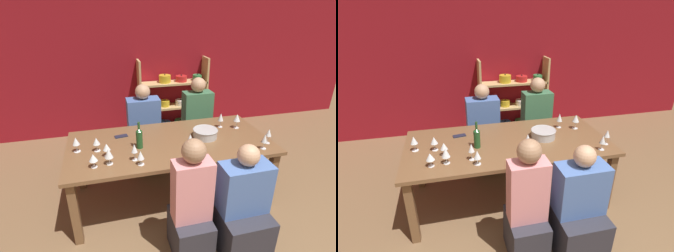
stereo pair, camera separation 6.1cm
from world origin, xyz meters
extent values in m
cube|color=maroon|center=(0.00, 3.83, 1.35)|extent=(8.80, 0.06, 2.70)
cube|color=tan|center=(-0.09, 3.63, 0.68)|extent=(0.04, 0.30, 1.36)
cube|color=tan|center=(1.15, 3.63, 0.68)|extent=(0.04, 0.30, 1.36)
cube|color=tan|center=(0.53, 3.63, 0.02)|extent=(1.23, 0.30, 0.04)
cylinder|color=#235BAD|center=(0.07, 3.63, 0.09)|extent=(0.22, 0.22, 0.11)
sphere|color=black|center=(0.07, 3.63, 0.16)|extent=(0.02, 0.02, 0.02)
cylinder|color=#235BAD|center=(0.38, 3.63, 0.11)|extent=(0.22, 0.22, 0.14)
sphere|color=black|center=(0.38, 3.63, 0.19)|extent=(0.02, 0.02, 0.02)
cylinder|color=#338447|center=(0.68, 3.63, 0.11)|extent=(0.23, 0.23, 0.14)
sphere|color=black|center=(0.68, 3.63, 0.19)|extent=(0.02, 0.02, 0.02)
cylinder|color=#235BAD|center=(0.99, 3.63, 0.10)|extent=(0.22, 0.22, 0.13)
sphere|color=black|center=(0.99, 3.63, 0.17)|extent=(0.02, 0.02, 0.02)
cube|color=tan|center=(0.53, 3.63, 0.47)|extent=(1.23, 0.30, 0.04)
cylinder|color=#338447|center=(0.07, 3.63, 0.54)|extent=(0.24, 0.24, 0.10)
sphere|color=black|center=(0.07, 3.63, 0.60)|extent=(0.02, 0.02, 0.02)
cylinder|color=gold|center=(0.38, 3.63, 0.54)|extent=(0.17, 0.17, 0.11)
sphere|color=black|center=(0.38, 3.63, 0.61)|extent=(0.02, 0.02, 0.02)
cylinder|color=silver|center=(0.68, 3.63, 0.54)|extent=(0.20, 0.20, 0.10)
sphere|color=black|center=(0.68, 3.63, 0.60)|extent=(0.02, 0.02, 0.02)
cylinder|color=#338447|center=(0.99, 3.63, 0.54)|extent=(0.18, 0.18, 0.11)
sphere|color=black|center=(0.99, 3.63, 0.61)|extent=(0.02, 0.02, 0.02)
cube|color=tan|center=(0.53, 3.63, 0.92)|extent=(1.23, 0.30, 0.04)
cylinder|color=gold|center=(0.38, 3.63, 1.01)|extent=(0.21, 0.21, 0.13)
sphere|color=black|center=(0.38, 3.63, 1.08)|extent=(0.02, 0.02, 0.02)
cylinder|color=red|center=(0.68, 3.63, 0.99)|extent=(0.21, 0.21, 0.10)
sphere|color=black|center=(0.68, 3.63, 1.05)|extent=(0.02, 0.02, 0.02)
cylinder|color=#338447|center=(0.99, 3.63, 0.99)|extent=(0.17, 0.17, 0.11)
sphere|color=black|center=(0.99, 3.63, 1.06)|extent=(0.02, 0.02, 0.02)
cube|color=brown|center=(-0.03, 1.71, 0.75)|extent=(2.29, 1.09, 0.04)
cube|color=brown|center=(-1.10, 1.24, 0.37)|extent=(0.08, 0.08, 0.73)
cube|color=brown|center=(1.03, 1.24, 0.37)|extent=(0.08, 0.08, 0.73)
cube|color=brown|center=(-1.10, 2.17, 0.37)|extent=(0.08, 0.08, 0.73)
cube|color=brown|center=(1.03, 2.17, 0.37)|extent=(0.08, 0.08, 0.73)
cylinder|color=#B7BABC|center=(0.39, 1.71, 0.82)|extent=(0.28, 0.28, 0.10)
torus|color=#B7BABC|center=(0.39, 1.71, 0.87)|extent=(0.29, 0.29, 0.01)
cylinder|color=#1E4C23|center=(-0.39, 1.65, 0.87)|extent=(0.07, 0.07, 0.20)
cone|color=#1E4C23|center=(-0.39, 1.65, 0.98)|extent=(0.07, 0.07, 0.03)
cylinder|color=#1E4C23|center=(-0.39, 1.65, 1.04)|extent=(0.03, 0.03, 0.07)
cylinder|color=white|center=(0.69, 1.93, 0.77)|extent=(0.06, 0.06, 0.00)
cylinder|color=white|center=(0.69, 1.93, 0.82)|extent=(0.01, 0.01, 0.08)
cone|color=white|center=(0.69, 1.93, 0.91)|extent=(0.07, 0.07, 0.10)
cylinder|color=beige|center=(0.69, 1.93, 0.88)|extent=(0.04, 0.04, 0.04)
cylinder|color=white|center=(-0.74, 1.55, 0.77)|extent=(0.07, 0.07, 0.00)
cylinder|color=white|center=(-0.74, 1.55, 0.81)|extent=(0.01, 0.01, 0.07)
cone|color=white|center=(-0.74, 1.55, 0.88)|extent=(0.08, 0.08, 0.07)
cylinder|color=beige|center=(-0.74, 1.55, 0.86)|extent=(0.04, 0.04, 0.03)
cylinder|color=white|center=(0.87, 1.86, 0.77)|extent=(0.07, 0.07, 0.00)
cylinder|color=white|center=(0.87, 1.86, 0.82)|extent=(0.01, 0.01, 0.09)
cone|color=white|center=(0.87, 1.86, 0.91)|extent=(0.08, 0.08, 0.09)
cylinder|color=maroon|center=(0.87, 1.86, 0.89)|extent=(0.05, 0.05, 0.04)
cylinder|color=white|center=(0.14, 1.52, 0.77)|extent=(0.07, 0.07, 0.00)
cylinder|color=white|center=(0.14, 1.52, 0.81)|extent=(0.01, 0.01, 0.07)
cone|color=white|center=(0.14, 1.52, 0.89)|extent=(0.07, 0.07, 0.09)
cylinder|color=beige|center=(0.14, 1.52, 0.87)|extent=(0.04, 0.04, 0.03)
cylinder|color=white|center=(-0.43, 1.31, 0.77)|extent=(0.07, 0.07, 0.00)
cylinder|color=white|center=(-0.43, 1.31, 0.81)|extent=(0.01, 0.01, 0.06)
cone|color=white|center=(-0.43, 1.31, 0.88)|extent=(0.07, 0.07, 0.08)
cylinder|color=white|center=(1.02, 1.39, 0.77)|extent=(0.06, 0.06, 0.00)
cylinder|color=white|center=(1.02, 1.39, 0.82)|extent=(0.01, 0.01, 0.09)
cone|color=white|center=(1.02, 1.39, 0.90)|extent=(0.06, 0.06, 0.08)
cylinder|color=maroon|center=(1.02, 1.39, 0.88)|extent=(0.03, 0.03, 0.03)
cylinder|color=white|center=(-0.48, 1.41, 0.77)|extent=(0.06, 0.06, 0.00)
cylinder|color=white|center=(-0.48, 1.41, 0.82)|extent=(0.01, 0.01, 0.09)
cone|color=white|center=(-0.48, 1.41, 0.91)|extent=(0.06, 0.06, 0.09)
cylinder|color=beige|center=(-0.48, 1.41, 0.89)|extent=(0.03, 0.03, 0.04)
cylinder|color=white|center=(-0.84, 1.69, 0.77)|extent=(0.07, 0.07, 0.00)
cylinder|color=white|center=(-0.84, 1.69, 0.81)|extent=(0.01, 0.01, 0.07)
cone|color=white|center=(-0.84, 1.69, 0.89)|extent=(0.08, 0.08, 0.08)
cylinder|color=beige|center=(-0.84, 1.69, 0.87)|extent=(0.04, 0.04, 0.03)
cylinder|color=white|center=(-0.73, 1.40, 0.77)|extent=(0.07, 0.07, 0.00)
cylinder|color=white|center=(-0.73, 1.40, 0.81)|extent=(0.01, 0.01, 0.07)
cone|color=white|center=(-0.73, 1.40, 0.89)|extent=(0.08, 0.08, 0.10)
cylinder|color=maroon|center=(-0.73, 1.40, 0.87)|extent=(0.05, 0.05, 0.04)
cylinder|color=white|center=(0.90, 1.29, 0.77)|extent=(0.06, 0.06, 0.00)
cylinder|color=white|center=(0.90, 1.29, 0.81)|extent=(0.01, 0.01, 0.07)
cone|color=white|center=(0.90, 1.29, 0.89)|extent=(0.06, 0.06, 0.09)
cylinder|color=beige|center=(0.90, 1.29, 0.87)|extent=(0.03, 0.03, 0.04)
cylinder|color=white|center=(-1.05, 1.73, 0.77)|extent=(0.07, 0.07, 0.00)
cylinder|color=white|center=(-1.05, 1.73, 0.82)|extent=(0.01, 0.01, 0.08)
cone|color=white|center=(-1.05, 1.73, 0.90)|extent=(0.08, 0.08, 0.08)
cylinder|color=white|center=(-0.88, 1.37, 0.77)|extent=(0.06, 0.06, 0.00)
cylinder|color=white|center=(-0.88, 1.37, 0.81)|extent=(0.01, 0.01, 0.07)
cone|color=white|center=(-0.88, 1.37, 0.88)|extent=(0.08, 0.08, 0.07)
cylinder|color=beige|center=(-0.88, 1.37, 0.86)|extent=(0.05, 0.05, 0.03)
cube|color=#1E2338|center=(-0.57, 1.97, 0.78)|extent=(0.16, 0.09, 0.01)
cube|color=#2D2D38|center=(-0.06, 0.86, 0.21)|extent=(0.34, 0.43, 0.43)
cube|color=pink|center=(-0.06, 0.86, 0.72)|extent=(0.34, 0.19, 0.58)
sphere|color=#9E7556|center=(-0.06, 0.86, 1.12)|extent=(0.21, 0.21, 0.21)
cube|color=#2D2D38|center=(-0.19, 2.59, 0.23)|extent=(0.46, 0.57, 0.45)
cube|color=#4C70B7|center=(-0.19, 2.59, 0.73)|extent=(0.46, 0.25, 0.56)
sphere|color=tan|center=(-0.19, 2.59, 1.12)|extent=(0.21, 0.21, 0.21)
cube|color=#2D2D38|center=(0.42, 0.83, 0.22)|extent=(0.45, 0.56, 0.45)
cube|color=#4C70B7|center=(0.42, 0.83, 0.69)|extent=(0.45, 0.25, 0.48)
sphere|color=tan|center=(0.42, 0.83, 1.02)|extent=(0.19, 0.19, 0.19)
cube|color=#2D2D38|center=(0.61, 2.56, 0.23)|extent=(0.42, 0.53, 0.46)
cube|color=#3D7551|center=(0.61, 2.56, 0.76)|extent=(0.42, 0.23, 0.60)
sphere|color=tan|center=(0.61, 2.56, 1.16)|extent=(0.21, 0.21, 0.21)
camera|label=1|loc=(-0.72, -0.86, 2.16)|focal=28.00mm
camera|label=2|loc=(-0.66, -0.87, 2.16)|focal=28.00mm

